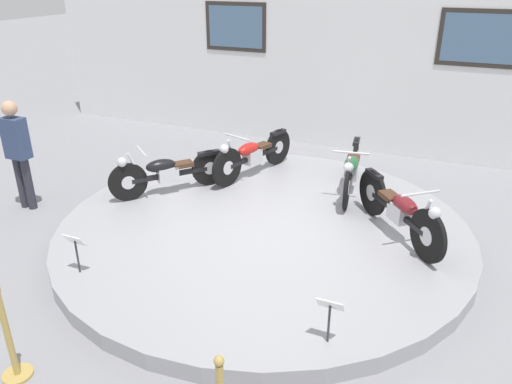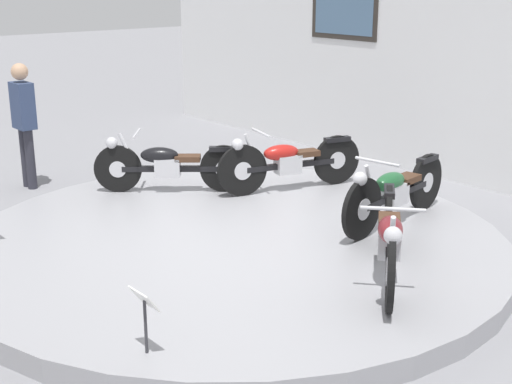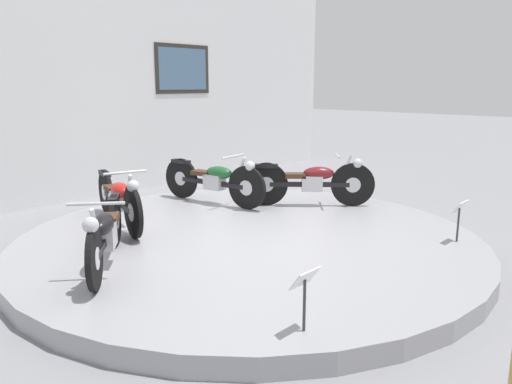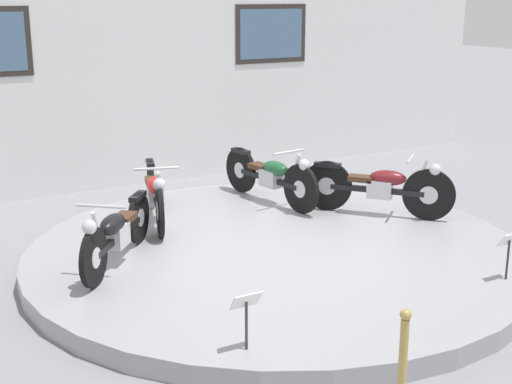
{
  "view_description": "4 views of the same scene",
  "coord_description": "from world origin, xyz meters",
  "px_view_note": "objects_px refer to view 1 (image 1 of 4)",
  "views": [
    {
      "loc": [
        2.41,
        -5.83,
        3.53
      ],
      "look_at": [
        -0.16,
        0.11,
        0.61
      ],
      "focal_mm": 35.0,
      "sensor_mm": 36.0,
      "label": 1
    },
    {
      "loc": [
        5.62,
        -4.45,
        2.87
      ],
      "look_at": [
        0.08,
        0.24,
        0.66
      ],
      "focal_mm": 50.0,
      "sensor_mm": 36.0,
      "label": 2
    },
    {
      "loc": [
        -4.4,
        -4.19,
        2.09
      ],
      "look_at": [
        0.18,
        0.04,
        0.73
      ],
      "focal_mm": 35.0,
      "sensor_mm": 36.0,
      "label": 3
    },
    {
      "loc": [
        -4.09,
        -6.71,
        3.03
      ],
      "look_at": [
        -0.14,
        0.25,
        0.81
      ],
      "focal_mm": 50.0,
      "sensor_mm": 36.0,
      "label": 4
    }
  ],
  "objects_px": {
    "motorcycle_maroon": "(400,209)",
    "stanchion_post_left_of_entry": "(11,347)",
    "motorcycle_red": "(252,154)",
    "info_placard_front_centre": "(330,311)",
    "motorcycle_black": "(167,171)",
    "info_placard_front_left": "(76,245)",
    "motorcycle_green": "(351,168)",
    "visitor_standing": "(18,149)"
  },
  "relations": [
    {
      "from": "visitor_standing",
      "to": "stanchion_post_left_of_entry",
      "type": "height_order",
      "value": "visitor_standing"
    },
    {
      "from": "motorcycle_green",
      "to": "visitor_standing",
      "type": "relative_size",
      "value": 1.15
    },
    {
      "from": "info_placard_front_left",
      "to": "motorcycle_black",
      "type": "bearing_deg",
      "value": 96.66
    },
    {
      "from": "info_placard_front_centre",
      "to": "visitor_standing",
      "type": "height_order",
      "value": "visitor_standing"
    },
    {
      "from": "motorcycle_maroon",
      "to": "visitor_standing",
      "type": "bearing_deg",
      "value": -169.87
    },
    {
      "from": "motorcycle_red",
      "to": "stanchion_post_left_of_entry",
      "type": "relative_size",
      "value": 1.89
    },
    {
      "from": "motorcycle_black",
      "to": "motorcycle_maroon",
      "type": "xyz_separation_m",
      "value": [
        3.61,
        0.0,
        0.03
      ]
    },
    {
      "from": "info_placard_front_centre",
      "to": "motorcycle_maroon",
      "type": "bearing_deg",
      "value": 83.4
    },
    {
      "from": "motorcycle_green",
      "to": "visitor_standing",
      "type": "xyz_separation_m",
      "value": [
        -4.68,
        -2.23,
        0.39
      ]
    },
    {
      "from": "info_placard_front_left",
      "to": "motorcycle_red",
      "type": "bearing_deg",
      "value": 79.7
    },
    {
      "from": "motorcycle_green",
      "to": "info_placard_front_left",
      "type": "xyz_separation_m",
      "value": [
        -2.39,
        -3.62,
        -0.03
      ]
    },
    {
      "from": "motorcycle_maroon",
      "to": "info_placard_front_centre",
      "type": "relative_size",
      "value": 3.08
    },
    {
      "from": "visitor_standing",
      "to": "stanchion_post_left_of_entry",
      "type": "bearing_deg",
      "value": -45.56
    },
    {
      "from": "motorcycle_red",
      "to": "info_placard_front_left",
      "type": "relative_size",
      "value": 3.78
    },
    {
      "from": "info_placard_front_left",
      "to": "visitor_standing",
      "type": "bearing_deg",
      "value": 148.69
    },
    {
      "from": "visitor_standing",
      "to": "info_placard_front_centre",
      "type": "bearing_deg",
      "value": -14.61
    },
    {
      "from": "info_placard_front_left",
      "to": "visitor_standing",
      "type": "xyz_separation_m",
      "value": [
        -2.29,
        1.39,
        0.42
      ]
    },
    {
      "from": "motorcycle_black",
      "to": "stanchion_post_left_of_entry",
      "type": "height_order",
      "value": "stanchion_post_left_of_entry"
    },
    {
      "from": "motorcycle_black",
      "to": "motorcycle_maroon",
      "type": "height_order",
      "value": "motorcycle_maroon"
    },
    {
      "from": "motorcycle_green",
      "to": "motorcycle_red",
      "type": "bearing_deg",
      "value": 179.97
    },
    {
      "from": "motorcycle_maroon",
      "to": "info_placard_front_centre",
      "type": "bearing_deg",
      "value": -96.6
    },
    {
      "from": "info_placard_front_centre",
      "to": "stanchion_post_left_of_entry",
      "type": "xyz_separation_m",
      "value": [
        -2.61,
        -1.39,
        -0.23
      ]
    },
    {
      "from": "info_placard_front_left",
      "to": "stanchion_post_left_of_entry",
      "type": "height_order",
      "value": "stanchion_post_left_of_entry"
    },
    {
      "from": "info_placard_front_left",
      "to": "visitor_standing",
      "type": "relative_size",
      "value": 0.29
    },
    {
      "from": "motorcycle_red",
      "to": "info_placard_front_centre",
      "type": "relative_size",
      "value": 3.78
    },
    {
      "from": "info_placard_front_left",
      "to": "stanchion_post_left_of_entry",
      "type": "bearing_deg",
      "value": -72.41
    },
    {
      "from": "motorcycle_black",
      "to": "info_placard_front_left",
      "type": "height_order",
      "value": "motorcycle_black"
    },
    {
      "from": "info_placard_front_centre",
      "to": "motorcycle_red",
      "type": "bearing_deg",
      "value": 123.52
    },
    {
      "from": "info_placard_front_left",
      "to": "stanchion_post_left_of_entry",
      "type": "distance_m",
      "value": 1.48
    },
    {
      "from": "motorcycle_red",
      "to": "motorcycle_green",
      "type": "relative_size",
      "value": 0.97
    },
    {
      "from": "motorcycle_red",
      "to": "motorcycle_black",
      "type": "bearing_deg",
      "value": -127.43
    },
    {
      "from": "motorcycle_red",
      "to": "motorcycle_maroon",
      "type": "relative_size",
      "value": 1.23
    },
    {
      "from": "motorcycle_maroon",
      "to": "info_placard_front_left",
      "type": "xyz_separation_m",
      "value": [
        -3.33,
        -2.4,
        -0.03
      ]
    },
    {
      "from": "motorcycle_maroon",
      "to": "stanchion_post_left_of_entry",
      "type": "relative_size",
      "value": 1.54
    },
    {
      "from": "motorcycle_maroon",
      "to": "stanchion_post_left_of_entry",
      "type": "bearing_deg",
      "value": -127.32
    },
    {
      "from": "motorcycle_black",
      "to": "motorcycle_red",
      "type": "relative_size",
      "value": 0.8
    },
    {
      "from": "motorcycle_green",
      "to": "motorcycle_maroon",
      "type": "relative_size",
      "value": 1.27
    },
    {
      "from": "motorcycle_green",
      "to": "visitor_standing",
      "type": "height_order",
      "value": "visitor_standing"
    },
    {
      "from": "motorcycle_green",
      "to": "visitor_standing",
      "type": "distance_m",
      "value": 5.2
    },
    {
      "from": "motorcycle_green",
      "to": "stanchion_post_left_of_entry",
      "type": "relative_size",
      "value": 1.96
    },
    {
      "from": "motorcycle_black",
      "to": "info_placard_front_left",
      "type": "bearing_deg",
      "value": -83.34
    },
    {
      "from": "motorcycle_black",
      "to": "motorcycle_green",
      "type": "relative_size",
      "value": 0.77
    }
  ]
}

